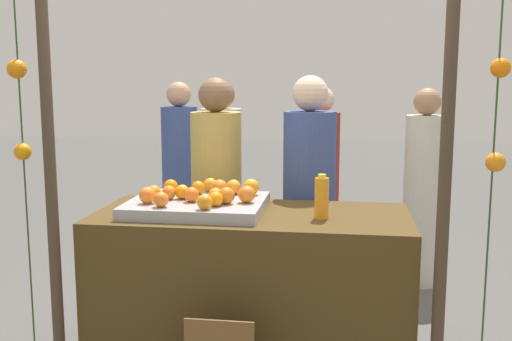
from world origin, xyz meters
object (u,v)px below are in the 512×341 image
orange_0 (198,188)px  vendor_left (217,211)px  juice_bottle (322,198)px  orange_1 (234,187)px  stall_counter (252,292)px  vendor_right (309,215)px

orange_0 → vendor_left: (0.01, 0.45, -0.23)m
orange_0 → juice_bottle: juice_bottle is taller
vendor_left → orange_1: bearing=-66.2°
stall_counter → vendor_left: size_ratio=1.05×
stall_counter → vendor_right: size_ratio=1.04×
vendor_left → vendor_right: vendor_right is taller
stall_counter → vendor_right: vendor_right is taller
orange_0 → juice_bottle: size_ratio=0.33×
orange_0 → vendor_left: 0.51m
vendor_left → vendor_right: bearing=-4.1°
vendor_right → orange_0: bearing=-145.1°
orange_1 → juice_bottle: bearing=-26.8°
orange_0 → orange_1: (0.19, 0.03, 0.00)m
orange_1 → juice_bottle: (0.49, -0.25, 0.00)m
orange_1 → vendor_right: (0.39, 0.38, -0.23)m
stall_counter → vendor_right: 0.69m
juice_bottle → vendor_right: (-0.10, 0.63, -0.24)m
orange_1 → vendor_left: vendor_left is taller
juice_bottle → vendor_right: bearing=98.8°
orange_1 → vendor_right: vendor_right is taller
stall_counter → orange_0: bearing=154.6°
stall_counter → juice_bottle: juice_bottle is taller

